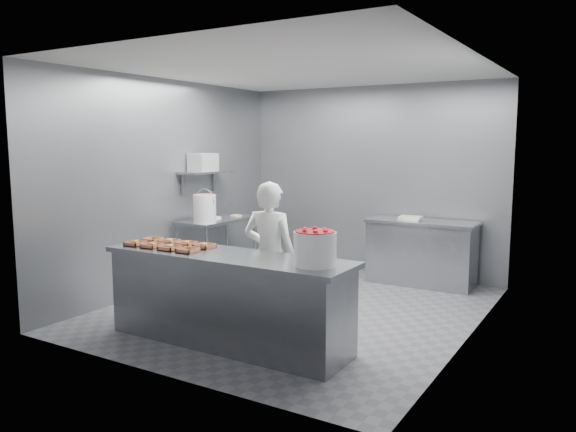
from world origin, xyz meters
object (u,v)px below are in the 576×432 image
(back_counter, at_px, (421,252))
(worker, at_px, (270,256))
(tray_7, at_px, (205,246))
(glaze_bucket, at_px, (205,208))
(tray_4, at_px, (153,240))
(appliance, at_px, (203,162))
(service_counter, at_px, (227,299))
(tray_5, at_px, (169,241))
(tray_2, at_px, (170,247))
(tray_1, at_px, (152,245))
(tray_3, at_px, (188,250))
(prep_table, at_px, (217,240))
(strawberry_tub, at_px, (315,247))
(tray_0, at_px, (135,243))
(tray_6, at_px, (187,244))

(back_counter, bearing_deg, worker, -106.69)
(tray_7, xyz_separation_m, glaze_bucket, (-1.13, 1.39, 0.18))
(tray_4, bearing_deg, appliance, 112.56)
(service_counter, relative_size, tray_4, 13.88)
(tray_5, distance_m, tray_7, 0.48)
(back_counter, height_order, tray_2, tray_2)
(tray_5, bearing_deg, worker, 26.11)
(tray_1, distance_m, appliance, 2.34)
(tray_3, bearing_deg, prep_table, 121.52)
(tray_3, height_order, strawberry_tub, strawberry_tub)
(tray_0, bearing_deg, prep_table, 104.85)
(tray_4, bearing_deg, back_counter, 57.41)
(prep_table, bearing_deg, tray_7, -55.12)
(appliance, bearing_deg, prep_table, 30.71)
(tray_6, height_order, tray_7, same)
(tray_2, distance_m, strawberry_tub, 1.61)
(tray_4, xyz_separation_m, strawberry_tub, (2.08, -0.15, 0.14))
(prep_table, bearing_deg, glaze_bucket, -72.25)
(tray_6, bearing_deg, prep_table, 119.48)
(tray_0, relative_size, tray_2, 1.00)
(tray_4, relative_size, strawberry_tub, 0.50)
(tray_6, distance_m, strawberry_tub, 1.61)
(strawberry_tub, xyz_separation_m, glaze_bucket, (-2.49, 1.53, 0.03))
(tray_5, bearing_deg, appliance, 118.87)
(tray_0, xyz_separation_m, tray_1, (0.24, 0.00, 0.00))
(worker, bearing_deg, tray_2, 35.46)
(tray_1, xyz_separation_m, appliance, (-0.96, 2.00, 0.77))
(tray_1, relative_size, worker, 0.12)
(tray_4, height_order, strawberry_tub, strawberry_tub)
(prep_table, bearing_deg, service_counter, -49.76)
(prep_table, xyz_separation_m, back_counter, (2.55, 1.30, -0.14))
(tray_6, bearing_deg, glaze_bucket, 122.73)
(service_counter, relative_size, back_counter, 1.73)
(service_counter, height_order, tray_0, tray_0)
(tray_1, bearing_deg, prep_table, 110.84)
(glaze_bucket, bearing_deg, tray_4, -73.38)
(tray_4, relative_size, tray_5, 1.00)
(tray_2, distance_m, appliance, 2.45)
(tray_1, relative_size, appliance, 0.56)
(prep_table, bearing_deg, tray_4, -73.10)
(tray_4, distance_m, glaze_bucket, 1.46)
(tray_3, height_order, tray_6, tray_6)
(tray_0, bearing_deg, tray_7, 19.42)
(tray_4, distance_m, appliance, 2.04)
(prep_table, distance_m, tray_4, 1.93)
(tray_3, height_order, tray_4, same)
(back_counter, xyz_separation_m, tray_5, (-1.76, -3.12, 0.47))
(tray_2, relative_size, tray_5, 1.00)
(tray_0, bearing_deg, tray_4, 89.32)
(tray_6, bearing_deg, back_counter, 64.06)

